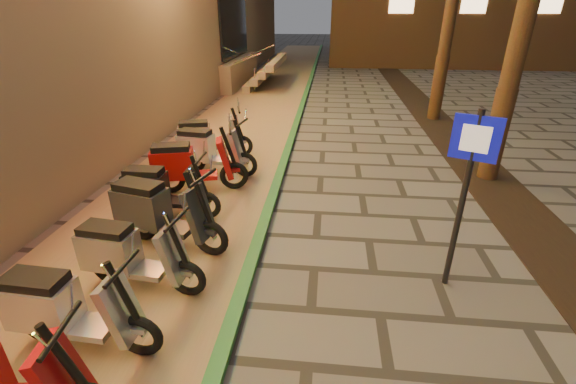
# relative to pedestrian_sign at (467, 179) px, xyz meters

# --- Properties ---
(parking_strip) EXTENTS (3.40, 60.00, 0.01)m
(parking_strip) POSITION_rel_pedestrian_sign_xyz_m (-4.36, 6.79, -1.52)
(parking_strip) COLOR #8C7251
(parking_strip) RESTS_ON ground
(green_curb) EXTENTS (0.18, 60.00, 0.10)m
(green_curb) POSITION_rel_pedestrian_sign_xyz_m (-2.66, 6.79, -1.47)
(green_curb) COLOR #276930
(green_curb) RESTS_ON ground
(planting_strip) EXTENTS (1.20, 40.00, 0.02)m
(planting_strip) POSITION_rel_pedestrian_sign_xyz_m (1.84, 1.79, -1.51)
(planting_strip) COLOR black
(planting_strip) RESTS_ON ground
(pedestrian_sign) EXTENTS (0.48, 0.24, 2.35)m
(pedestrian_sign) POSITION_rel_pedestrian_sign_xyz_m (0.00, 0.00, 0.00)
(pedestrian_sign) COLOR black
(pedestrian_sign) RESTS_ON ground
(scooter_6) EXTENTS (1.66, 0.58, 1.17)m
(scooter_6) POSITION_rel_pedestrian_sign_xyz_m (-4.29, -1.52, -1.01)
(scooter_6) COLOR black
(scooter_6) RESTS_ON ground
(scooter_7) EXTENTS (1.66, 0.62, 1.16)m
(scooter_7) POSITION_rel_pedestrian_sign_xyz_m (-4.12, -0.51, -1.02)
(scooter_7) COLOR black
(scooter_7) RESTS_ON ground
(scooter_8) EXTENTS (1.85, 0.89, 1.31)m
(scooter_8) POSITION_rel_pedestrian_sign_xyz_m (-4.15, 0.52, -0.96)
(scooter_8) COLOR black
(scooter_8) RESTS_ON ground
(scooter_9) EXTENTS (1.65, 0.58, 1.17)m
(scooter_9) POSITION_rel_pedestrian_sign_xyz_m (-4.47, 1.38, -1.01)
(scooter_9) COLOR black
(scooter_9) RESTS_ON ground
(scooter_10) EXTENTS (1.85, 0.92, 1.31)m
(scooter_10) POSITION_rel_pedestrian_sign_xyz_m (-4.34, 2.42, -0.95)
(scooter_10) COLOR black
(scooter_10) RESTS_ON ground
(scooter_11) EXTENTS (1.80, 0.73, 1.26)m
(scooter_11) POSITION_rel_pedestrian_sign_xyz_m (-4.25, 3.42, -0.97)
(scooter_11) COLOR black
(scooter_11) RESTS_ON ground
(scooter_12) EXTENTS (1.75, 0.89, 1.24)m
(scooter_12) POSITION_rel_pedestrian_sign_xyz_m (-4.54, 4.29, -0.99)
(scooter_12) COLOR black
(scooter_12) RESTS_ON ground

